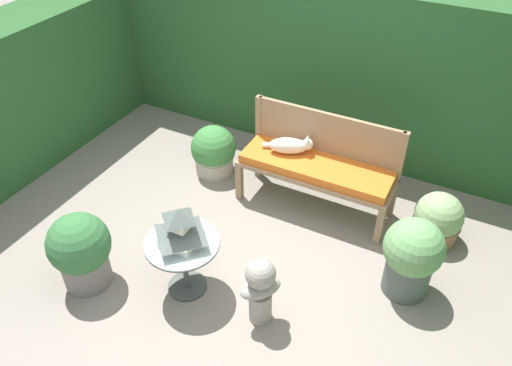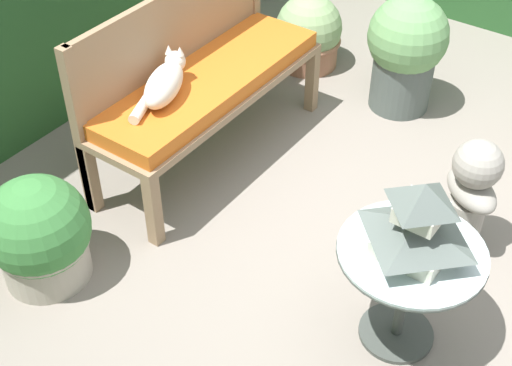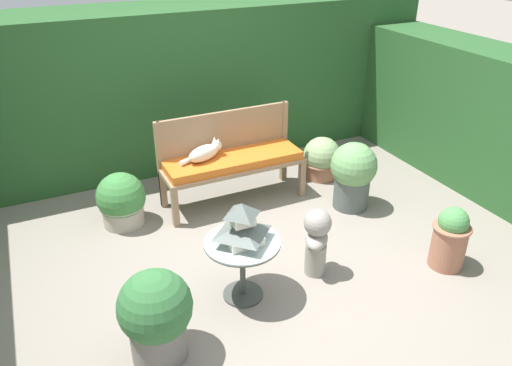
% 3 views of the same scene
% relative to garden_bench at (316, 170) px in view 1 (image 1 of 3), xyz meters
% --- Properties ---
extents(ground, '(30.00, 30.00, 0.00)m').
position_rel_garden_bench_xyz_m(ground, '(-0.23, -1.14, -0.44)').
color(ground, gray).
extents(foliage_hedge_back, '(6.40, 1.01, 1.80)m').
position_rel_garden_bench_xyz_m(foliage_hedge_back, '(-0.23, 1.40, 0.46)').
color(foliage_hedge_back, '#285628').
rests_on(foliage_hedge_back, ground).
extents(garden_bench, '(1.45, 0.47, 0.52)m').
position_rel_garden_bench_xyz_m(garden_bench, '(0.00, 0.00, 0.00)').
color(garden_bench, '#937556').
rests_on(garden_bench, ground).
extents(bench_backrest, '(1.45, 0.06, 0.92)m').
position_rel_garden_bench_xyz_m(bench_backrest, '(0.00, 0.22, 0.22)').
color(bench_backrest, '#937556').
rests_on(bench_backrest, ground).
extents(cat, '(0.48, 0.28, 0.19)m').
position_rel_garden_bench_xyz_m(cat, '(-0.29, 0.04, 0.16)').
color(cat, silver).
rests_on(cat, garden_bench).
extents(patio_table, '(0.58, 0.58, 0.51)m').
position_rel_garden_bench_xyz_m(patio_table, '(-0.53, -1.41, -0.04)').
color(patio_table, '#424742').
rests_on(patio_table, ground).
extents(pagoda_birdhouse, '(0.35, 0.35, 0.33)m').
position_rel_garden_bench_xyz_m(pagoda_birdhouse, '(-0.53, -1.41, 0.21)').
color(pagoda_birdhouse, silver).
rests_on(pagoda_birdhouse, patio_table).
extents(garden_bust, '(0.34, 0.36, 0.61)m').
position_rel_garden_bench_xyz_m(garden_bust, '(0.14, -1.40, -0.10)').
color(garden_bust, gray).
rests_on(garden_bust, ground).
extents(potted_plant_patio_mid, '(0.50, 0.50, 0.67)m').
position_rel_garden_bench_xyz_m(potted_plant_patio_mid, '(-1.29, -1.72, -0.09)').
color(potted_plant_patio_mid, slate).
rests_on(potted_plant_patio_mid, ground).
extents(potted_plant_path_edge, '(0.47, 0.47, 0.70)m').
position_rel_garden_bench_xyz_m(potted_plant_path_edge, '(1.04, -0.62, -0.06)').
color(potted_plant_path_edge, '#4C5651').
rests_on(potted_plant_path_edge, ground).
extents(potted_plant_table_far, '(0.47, 0.47, 0.53)m').
position_rel_garden_bench_xyz_m(potted_plant_table_far, '(-1.14, 0.06, -0.19)').
color(potted_plant_table_far, '#ADA393').
rests_on(potted_plant_table_far, ground).
extents(potted_plant_table_near, '(0.43, 0.43, 0.47)m').
position_rel_garden_bench_xyz_m(potted_plant_table_near, '(1.13, 0.09, -0.22)').
color(potted_plant_table_near, '#9E664C').
rests_on(potted_plant_table_near, ground).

